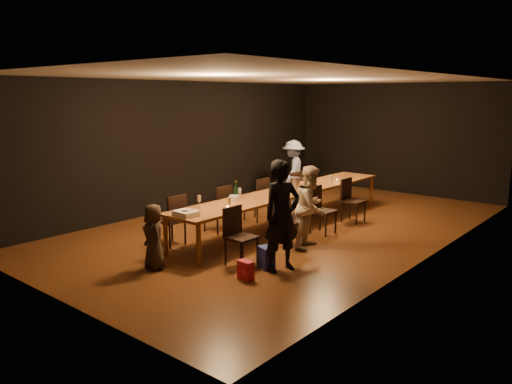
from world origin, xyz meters
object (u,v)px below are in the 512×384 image
Objects in this scene: chair_right_0 at (241,237)px; champagne_bottle at (236,190)px; chair_right_1 at (287,222)px; plate_stack at (234,198)px; chair_left_2 at (256,199)px; birthday_cake at (186,213)px; child at (154,237)px; table at (288,193)px; chair_left_3 at (289,191)px; ice_bucket at (295,183)px; woman_tan at (311,207)px; chair_left_1 at (217,208)px; chair_right_3 at (354,201)px; man_blue at (293,171)px; chair_left_0 at (171,220)px; woman_birthday at (282,216)px; chair_right_2 at (323,210)px.

champagne_bottle is at bearing -134.57° from chair_right_0.
chair_right_1 is 4.95× the size of plate_stack.
birthday_cake is at bearing -162.85° from chair_left_2.
table is at bearing 109.22° from child.
chair_right_0 is 1.00× the size of chair_left_3.
champagne_bottle is 1.71m from ice_bucket.
chair_right_1 is 0.64× the size of woman_tan.
table is 1.49m from chair_left_1.
chair_right_3 is at bearing 180.00° from chair_right_1.
man_blue is 5.78m from child.
champagne_bottle is (-1.06, -2.56, 0.47)m from chair_right_3.
table is at bearing -19.50° from chair_left_0.
chair_left_3 is (0.00, 2.40, 0.00)m from chair_left_1.
chair_left_1 is 4.10× the size of ice_bucket.
birthday_cake is at bearing -82.59° from plate_stack.
birthday_cake is (-1.13, -1.92, 0.06)m from woman_tan.
table is 2.63m from woman_birthday.
chair_right_1 is at bearing -144.69° from chair_left_3.
chair_left_3 is at bearing 32.38° from woman_tan.
chair_right_0 is at bearing -0.00° from chair_right_1.
chair_right_0 is 2.40m from chair_right_2.
ice_bucket reaches higher than chair_right_0.
chair_left_1 is at bearing -13.13° from man_blue.
chair_right_2 is at bearing 52.13° from champagne_bottle.
chair_left_2 is (-1.70, 2.40, 0.00)m from chair_right_0.
woman_tan reaches higher than champagne_bottle.
woman_tan is 7.79× the size of plate_stack.
chair_left_2 is at bearing 65.77° from woman_birthday.
chair_right_2 is 1.78m from champagne_bottle.
child is (-1.56, -1.22, -0.35)m from woman_birthday.
champagne_bottle reaches higher than birthday_cake.
man_blue is 5.23m from birthday_cake.
woman_tan is 2.23m from birthday_cake.
table is 16.31× the size of champagne_bottle.
plate_stack is (-1.01, 0.95, 0.34)m from chair_right_0.
woman_birthday is at bearing -112.75° from chair_left_1.
chair_right_3 is at bearing 180.00° from chair_right_2.
table is 6.45× the size of chair_left_0.
chair_right_3 reaches higher than plate_stack.
woman_tan reaches higher than chair_right_3.
birthday_cake is at bearing -151.67° from chair_left_1.
chair_left_0 is 0.60× the size of man_blue.
chair_right_2 is at bearing 34.91° from woman_birthday.
chair_right_2 is at bearing 0.00° from table.
child is (-0.93, -3.40, 0.05)m from chair_right_2.
chair_left_3 is at bearing -154.72° from chair_right_0.
chair_left_0 is at bearing -35.31° from chair_right_2.
chair_right_1 is 1.00× the size of chair_left_0.
champagne_bottle is (1.25, -3.57, 0.16)m from man_blue.
birthday_cake is at bearing -64.05° from chair_right_0.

